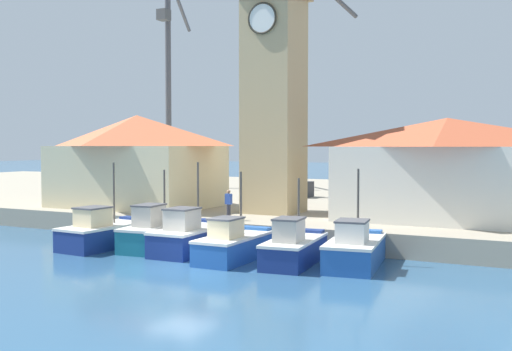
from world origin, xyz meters
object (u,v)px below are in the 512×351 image
Objects in this scene: fishing_boat_left_outer at (158,233)px; warehouse_right at (447,169)px; port_crane_far at (169,107)px; fishing_boat_mid_left at (234,244)px; port_crane_near at (299,112)px; fishing_boat_center at (294,248)px; fishing_boat_left_inner at (191,237)px; fishing_boat_mid_right at (355,249)px; fishing_boat_far_left at (105,233)px; dock_worker_near_tower at (229,204)px; clock_tower at (274,73)px; warehouse_left at (137,160)px.

warehouse_right reaches higher than fishing_boat_left_outer.
port_crane_far reaches higher than warehouse_right.
fishing_boat_mid_left is 21.31m from port_crane_near.
fishing_boat_mid_left is 0.26× the size of port_crane_near.
warehouse_right is (4.95, 8.62, 3.18)m from fishing_boat_center.
fishing_boat_center is at bearing -4.74° from fishing_boat_left_outer.
fishing_boat_mid_right is (8.01, 0.29, -0.04)m from fishing_boat_left_inner.
fishing_boat_far_left reaches higher than dock_worker_near_tower.
fishing_boat_left_outer is 3.22× the size of dock_worker_near_tower.
fishing_boat_mid_left is 2.91× the size of dock_worker_near_tower.
fishing_boat_left_inner is at bearing -93.92° from clock_tower.
clock_tower reaches higher than fishing_boat_mid_right.
fishing_boat_center is at bearing -165.62° from fishing_boat_mid_right.
fishing_boat_left_inner is 0.43× the size of warehouse_right.
fishing_boat_left_inner is at bearing 165.00° from fishing_boat_mid_left.
port_crane_near is at bearing 104.84° from clock_tower.
fishing_boat_left_inner is 3.98m from dock_worker_near_tower.
warehouse_left is (-9.03, 7.56, 3.41)m from fishing_boat_left_inner.
fishing_boat_center is 0.42× the size of warehouse_right.
fishing_boat_center is (7.64, -0.63, -0.06)m from fishing_boat_left_outer.
port_crane_near reaches higher than fishing_boat_far_left.
clock_tower reaches higher than fishing_boat_mid_left.
fishing_boat_center reaches higher than dock_worker_near_tower.
port_crane_far is at bearing 118.27° from warehouse_left.
warehouse_left reaches higher than warehouse_right.
fishing_boat_center is 13.14m from clock_tower.
clock_tower is 8.64m from dock_worker_near_tower.
fishing_boat_left_inner is 1.03× the size of fishing_boat_center.
dock_worker_near_tower is (-8.08, 3.51, 1.25)m from fishing_boat_mid_right.
clock_tower is 0.84× the size of port_crane_far.
fishing_boat_mid_left is at bearing -58.07° from dock_worker_near_tower.
port_crane_far reaches higher than fishing_boat_mid_right.
port_crane_near reaches higher than warehouse_left.
fishing_boat_left_inner reaches higher than fishing_boat_mid_left.
fishing_boat_left_outer is 1.08× the size of fishing_boat_center.
fishing_boat_mid_right is at bearing 0.07° from fishing_boat_left_outer.
fishing_boat_mid_right is 3.07× the size of dock_worker_near_tower.
fishing_boat_mid_right is 18.85m from warehouse_left.
fishing_boat_left_outer is 2.16m from fishing_boat_left_inner.
warehouse_right is 7.10× the size of dock_worker_near_tower.
fishing_boat_left_outer is 0.45× the size of warehouse_right.
port_crane_near is (-10.25, 18.49, 6.93)m from fishing_boat_mid_right.
fishing_boat_far_left is 12.69m from fishing_boat_mid_right.
clock_tower is at bearing 71.12° from fishing_boat_left_outer.
fishing_boat_mid_right is (2.52, 0.65, 0.01)m from fishing_boat_center.
fishing_boat_center is 0.27× the size of port_crane_near.
fishing_boat_mid_left is 5.35m from fishing_boat_mid_right.
warehouse_left reaches higher than dock_worker_near_tower.
dock_worker_near_tower is (-2.82, 4.53, 1.28)m from fishing_boat_mid_left.
warehouse_left is (-11.80, 8.30, 3.48)m from fishing_boat_mid_left.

